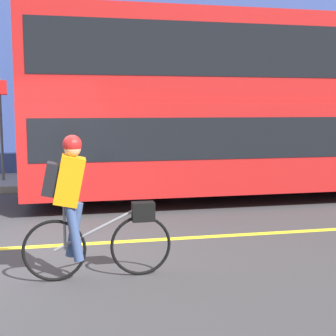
{
  "coord_description": "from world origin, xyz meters",
  "views": [
    {
      "loc": [
        0.75,
        -6.35,
        1.95
      ],
      "look_at": [
        2.25,
        0.85,
        1.0
      ],
      "focal_mm": 50.0,
      "sensor_mm": 36.0,
      "label": 1
    }
  ],
  "objects_px": {
    "bus": "(248,101)",
    "cyclist_on_bike": "(82,203)",
    "trash_bin": "(323,156)",
    "street_sign_post": "(1,124)"
  },
  "relations": [
    {
      "from": "bus",
      "to": "street_sign_post",
      "type": "relative_size",
      "value": 3.74
    },
    {
      "from": "bus",
      "to": "street_sign_post",
      "type": "distance_m",
      "value": 6.04
    },
    {
      "from": "bus",
      "to": "street_sign_post",
      "type": "height_order",
      "value": "bus"
    },
    {
      "from": "bus",
      "to": "cyclist_on_bike",
      "type": "xyz_separation_m",
      "value": [
        -3.68,
        -4.36,
        -1.21
      ]
    },
    {
      "from": "trash_bin",
      "to": "street_sign_post",
      "type": "distance_m",
      "value": 8.82
    },
    {
      "from": "bus",
      "to": "cyclist_on_bike",
      "type": "height_order",
      "value": "bus"
    },
    {
      "from": "bus",
      "to": "cyclist_on_bike",
      "type": "relative_size",
      "value": 5.54
    },
    {
      "from": "street_sign_post",
      "to": "trash_bin",
      "type": "bearing_deg",
      "value": 0.04
    },
    {
      "from": "trash_bin",
      "to": "cyclist_on_bike",
      "type": "bearing_deg",
      "value": -135.32
    },
    {
      "from": "trash_bin",
      "to": "bus",
      "type": "bearing_deg",
      "value": -142.35
    }
  ]
}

